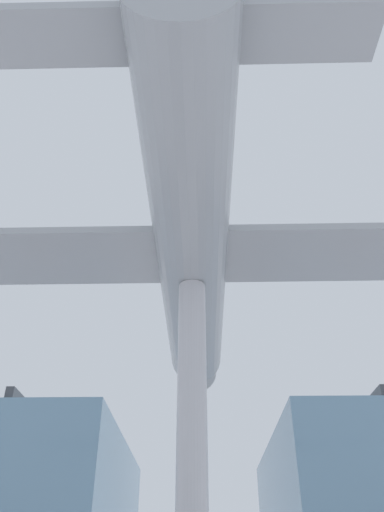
% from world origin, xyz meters
% --- Properties ---
extents(support_pylon_central, '(0.64, 0.64, 7.52)m').
position_xyz_m(support_pylon_central, '(0.00, 0.00, 3.76)').
color(support_pylon_central, '#B7B7BC').
rests_on(support_pylon_central, ground_plane).
extents(suspended_airplane, '(18.88, 15.37, 3.34)m').
position_xyz_m(suspended_airplane, '(0.00, 0.27, 8.42)').
color(suspended_airplane, '#93999E').
rests_on(suspended_airplane, support_pylon_central).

